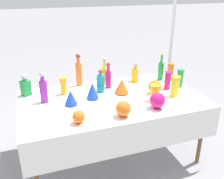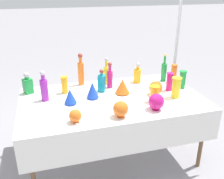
{
  "view_description": "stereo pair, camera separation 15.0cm",
  "coord_description": "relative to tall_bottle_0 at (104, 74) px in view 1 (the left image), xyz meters",
  "views": [
    {
      "loc": [
        -0.82,
        -2.34,
        1.92
      ],
      "look_at": [
        0.0,
        0.0,
        0.86
      ],
      "focal_mm": 40.0,
      "sensor_mm": 36.0,
      "label": 1
    },
    {
      "loc": [
        -0.67,
        -2.39,
        1.92
      ],
      "look_at": [
        0.0,
        0.0,
        0.86
      ],
      "focal_mm": 40.0,
      "sensor_mm": 36.0,
      "label": 2
    }
  ],
  "objects": [
    {
      "name": "fluted_vase_1",
      "position": [
        0.1,
        -0.34,
        -0.04
      ],
      "size": [
        0.17,
        0.17,
        0.18
      ],
      "color": "orange",
      "rests_on": "display_table"
    },
    {
      "name": "round_bowl_2",
      "position": [
        -0.08,
        -0.85,
        -0.05
      ],
      "size": [
        0.15,
        0.15,
        0.16
      ],
      "color": "orange",
      "rests_on": "display_table"
    },
    {
      "name": "square_decanter_0",
      "position": [
        -0.93,
        -0.04,
        -0.02
      ],
      "size": [
        0.12,
        0.12,
        0.25
      ],
      "color": "#198C38",
      "rests_on": "display_table"
    },
    {
      "name": "slender_vase_3",
      "position": [
        0.36,
        -0.63,
        -0.04
      ],
      "size": [
        0.11,
        0.11,
        0.18
      ],
      "color": "orange",
      "rests_on": "display_table"
    },
    {
      "name": "fluted_vase_0",
      "position": [
        -0.25,
        -0.37,
        -0.04
      ],
      "size": [
        0.14,
        0.14,
        0.19
      ],
      "color": "blue",
      "rests_on": "display_table"
    },
    {
      "name": "price_tag_left",
      "position": [
        -0.46,
        -0.93,
        -0.11
      ],
      "size": [
        0.06,
        0.01,
        0.04
      ],
      "primitive_type": "cube",
      "rotation": [
        -0.21,
        0.0,
        -0.0
      ],
      "color": "white",
      "rests_on": "display_table"
    },
    {
      "name": "canopy_pole",
      "position": [
        1.14,
        0.37,
        -0.01
      ],
      "size": [
        0.18,
        0.18,
        2.27
      ],
      "color": "silver",
      "rests_on": "ground"
    },
    {
      "name": "tall_bottle_1",
      "position": [
        -0.31,
        0.06,
        0.04
      ],
      "size": [
        0.07,
        0.07,
        0.4
      ],
      "color": "orange",
      "rests_on": "display_table"
    },
    {
      "name": "tall_bottle_2",
      "position": [
        0.73,
        -0.1,
        0.0
      ],
      "size": [
        0.07,
        0.07,
        0.36
      ],
      "color": "#198C38",
      "rests_on": "display_table"
    },
    {
      "name": "tall_bottle_4",
      "position": [
        0.01,
        -0.13,
        -0.0
      ],
      "size": [
        0.07,
        0.07,
        0.32
      ],
      "color": "#C61972",
      "rests_on": "display_table"
    },
    {
      "name": "round_bowl_1",
      "position": [
        -0.51,
        -0.83,
        -0.07
      ],
      "size": [
        0.12,
        0.12,
        0.13
      ],
      "color": "orange",
      "rests_on": "display_table"
    },
    {
      "name": "cardboard_box_behind_left",
      "position": [
        -0.04,
        0.56,
        -0.74
      ],
      "size": [
        0.47,
        0.43,
        0.39
      ],
      "color": "tan",
      "rests_on": "ground"
    },
    {
      "name": "fluted_vase_2",
      "position": [
        -0.5,
        -0.45,
        -0.05
      ],
      "size": [
        0.13,
        0.13,
        0.16
      ],
      "color": "blue",
      "rests_on": "display_table"
    },
    {
      "name": "square_decanter_1",
      "position": [
        -0.11,
        -0.21,
        -0.02
      ],
      "size": [
        0.1,
        0.1,
        0.27
      ],
      "color": "teal",
      "rests_on": "display_table"
    },
    {
      "name": "slender_vase_4",
      "position": [
        0.84,
        -0.16,
        -0.01
      ],
      "size": [
        0.08,
        0.08,
        0.23
      ],
      "color": "orange",
      "rests_on": "display_table"
    },
    {
      "name": "ground_plane",
      "position": [
        -0.05,
        -0.42,
        -0.89
      ],
      "size": [
        40.0,
        40.0,
        0.0
      ],
      "primitive_type": "plane",
      "color": "gray"
    },
    {
      "name": "display_table",
      "position": [
        -0.05,
        -0.46,
        -0.19
      ],
      "size": [
        1.97,
        1.13,
        0.76
      ],
      "color": "white",
      "rests_on": "ground"
    },
    {
      "name": "slender_vase_2",
      "position": [
        0.83,
        -0.38,
        -0.02
      ],
      "size": [
        0.09,
        0.09,
        0.21
      ],
      "color": "#198C38",
      "rests_on": "display_table"
    },
    {
      "name": "tall_bottle_0",
      "position": [
        0.0,
        0.0,
        0.0
      ],
      "size": [
        0.07,
        0.07,
        0.34
      ],
      "color": "yellow",
      "rests_on": "display_table"
    },
    {
      "name": "tall_bottle_3",
      "position": [
        -0.75,
        -0.28,
        0.01
      ],
      "size": [
        0.08,
        0.08,
        0.34
      ],
      "color": "purple",
      "rests_on": "display_table"
    },
    {
      "name": "round_bowl_0",
      "position": [
        0.44,
        -0.47,
        -0.05
      ],
      "size": [
        0.15,
        0.15,
        0.16
      ],
      "color": "orange",
      "rests_on": "display_table"
    },
    {
      "name": "slender_vase_5",
      "position": [
        0.63,
        -0.6,
        -0.01
      ],
      "size": [
        0.11,
        0.11,
        0.23
      ],
      "color": "yellow",
      "rests_on": "display_table"
    },
    {
      "name": "round_bowl_3",
      "position": [
        0.3,
        -0.8,
        -0.05
      ],
      "size": [
        0.16,
        0.16,
        0.17
      ],
      "color": "#C61972",
      "rests_on": "display_table"
    },
    {
      "name": "slender_vase_0",
      "position": [
        -0.53,
        -0.14,
        -0.03
      ],
      "size": [
        0.08,
        0.08,
        0.2
      ],
      "color": "orange",
      "rests_on": "display_table"
    },
    {
      "name": "square_decanter_2",
      "position": [
        0.39,
        -0.05,
        -0.03
      ],
      "size": [
        0.11,
        0.11,
        0.26
      ],
      "color": "orange",
      "rests_on": "display_table"
    },
    {
      "name": "price_tag_center",
      "position": [
        0.14,
        -0.94,
        -0.11
      ],
      "size": [
        0.05,
        0.02,
        0.05
      ],
      "primitive_type": "cube",
      "rotation": [
        -0.21,
        0.0,
        0.18
      ],
      "color": "white",
      "rests_on": "display_table"
    },
    {
      "name": "price_tag_right",
      "position": [
        -0.49,
        -0.93,
        -0.11
      ],
      "size": [
        0.05,
        0.02,
        0.04
      ],
      "primitive_type": "cube",
      "rotation": [
        -0.21,
        0.0,
        -0.16
      ],
      "color": "white",
      "rests_on": "display_table"
    },
    {
      "name": "slender_vase_1",
      "position": [
        0.65,
        -0.4,
        -0.02
      ],
      "size": [
        0.08,
        0.08,
        0.21
      ],
      "color": "#C61972",
      "rests_on": "display_table"
    }
  ]
}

